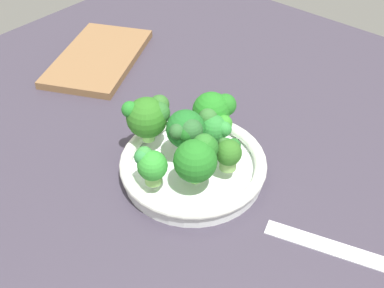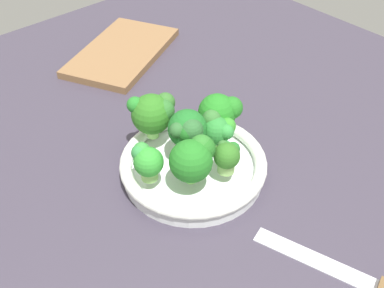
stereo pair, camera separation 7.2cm
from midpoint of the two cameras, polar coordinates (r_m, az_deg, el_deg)
ground_plane at (r=78.01cm, az=2.29°, el=-4.00°), size 130.00×130.00×2.50cm
bowl at (r=75.20cm, az=2.74°, el=-2.86°), size 23.56×23.56×3.57cm
broccoli_floret_0 at (r=74.49cm, az=6.13°, el=1.52°), size 5.36×5.26×5.51cm
broccoli_floret_1 at (r=70.64cm, az=7.21°, el=-1.51°), size 4.58×4.31×5.12cm
broccoli_floret_2 at (r=75.39cm, az=-1.97°, el=3.73°), size 7.67×6.65×7.82cm
broccoli_floret_3 at (r=72.29cm, az=2.28°, el=1.62°), size 6.68×6.57×7.40cm
broccoli_floret_4 at (r=67.96cm, az=3.31°, el=-1.79°), size 7.43×6.46×7.14cm
broccoli_floret_5 at (r=68.73cm, az=-2.54°, el=-2.15°), size 4.52×5.17×5.70cm
broccoli_floret_6 at (r=76.91cm, az=5.97°, el=3.68°), size 7.90×6.64×7.03cm
knife at (r=68.51cm, az=24.63°, el=-15.60°), size 10.15×26.12×1.50cm
cutting_board at (r=107.17cm, az=-6.57°, el=10.97°), size 31.36×26.38×1.60cm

